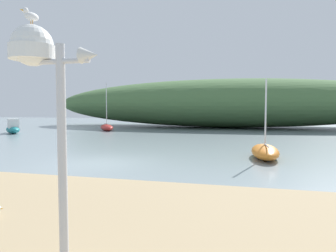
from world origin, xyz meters
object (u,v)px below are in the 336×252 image
motorboat_far_left (13,128)px  sailboat_west_reach (265,151)px  seagull_on_radar (31,15)px  sailboat_by_sandbar (107,127)px  mast_structure (39,65)px

motorboat_far_left → sailboat_west_reach: sailboat_west_reach is taller
seagull_on_radar → sailboat_by_sandbar: 29.51m
motorboat_far_left → mast_structure: bearing=-47.7°
sailboat_by_sandbar → mast_structure: bearing=-65.9°
seagull_on_radar → sailboat_west_reach: 12.62m
seagull_on_radar → motorboat_far_left: 28.45m
seagull_on_radar → sailboat_west_reach: sailboat_west_reach is taller
motorboat_far_left → sailboat_by_sandbar: bearing=39.5°
mast_structure → sailboat_west_reach: bearing=72.2°
mast_structure → motorboat_far_left: mast_structure is taller
sailboat_by_sandbar → sailboat_west_reach: sailboat_by_sandbar is taller
mast_structure → motorboat_far_left: size_ratio=1.04×
mast_structure → sailboat_by_sandbar: (-11.97, 26.81, -2.61)m
mast_structure → sailboat_by_sandbar: bearing=114.1°
sailboat_by_sandbar → motorboat_far_left: size_ratio=1.68×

